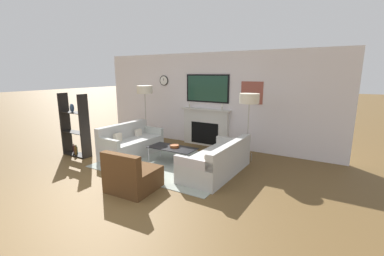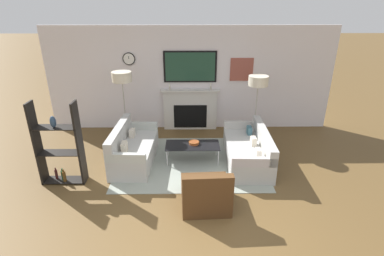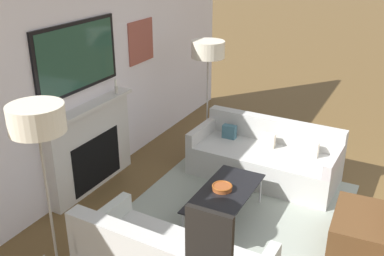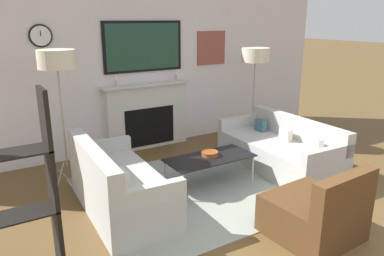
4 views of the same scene
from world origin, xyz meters
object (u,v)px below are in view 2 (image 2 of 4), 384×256
(couch_left, at_px, (133,150))
(armchair, at_px, (206,193))
(couch_right, at_px, (249,151))
(floor_lamp_right, at_px, (258,82))
(shelf_unit, at_px, (59,147))
(coffee_table, at_px, (193,146))
(floor_lamp_left, at_px, (122,78))
(decorative_bowl, at_px, (194,143))

(couch_left, relative_size, armchair, 2.00)
(couch_right, bearing_deg, floor_lamp_right, 72.52)
(armchair, bearing_deg, couch_left, 134.14)
(floor_lamp_right, distance_m, shelf_unit, 4.45)
(couch_left, relative_size, shelf_unit, 1.04)
(couch_right, distance_m, coffee_table, 1.22)
(shelf_unit, bearing_deg, couch_left, 31.39)
(couch_left, xyz_separation_m, floor_lamp_left, (-0.31, 1.00, 1.33))
(couch_right, distance_m, floor_lamp_right, 1.65)
(floor_lamp_left, distance_m, shelf_unit, 2.14)
(armchair, height_order, decorative_bowl, armchair)
(couch_right, xyz_separation_m, shelf_unit, (-3.70, -0.73, 0.49))
(floor_lamp_left, bearing_deg, couch_right, -19.62)
(floor_lamp_right, relative_size, shelf_unit, 1.03)
(floor_lamp_left, bearing_deg, armchair, -54.57)
(floor_lamp_left, relative_size, shelf_unit, 1.09)
(couch_left, height_order, floor_lamp_right, floor_lamp_right)
(floor_lamp_left, xyz_separation_m, floor_lamp_right, (3.13, 0.00, -0.10))
(shelf_unit, bearing_deg, decorative_bowl, 18.29)
(couch_right, height_order, decorative_bowl, couch_right)
(floor_lamp_right, bearing_deg, shelf_unit, -156.65)
(armchair, relative_size, coffee_table, 0.73)
(couch_left, distance_m, floor_lamp_left, 1.69)
(floor_lamp_right, xyz_separation_m, shelf_unit, (-4.02, -1.74, -0.77))
(armchair, height_order, floor_lamp_right, floor_lamp_right)
(couch_right, xyz_separation_m, floor_lamp_right, (0.32, 1.00, 1.27))
(coffee_table, distance_m, floor_lamp_right, 2.14)
(couch_left, bearing_deg, shelf_unit, -148.61)
(shelf_unit, bearing_deg, floor_lamp_left, 62.79)
(couch_left, bearing_deg, armchair, -45.86)
(coffee_table, xyz_separation_m, shelf_unit, (-2.49, -0.79, 0.39))
(floor_lamp_left, xyz_separation_m, shelf_unit, (-0.89, -1.74, -0.87))
(couch_left, xyz_separation_m, floor_lamp_right, (2.81, 1.00, 1.23))
(coffee_table, distance_m, decorative_bowl, 0.08)
(floor_lamp_right, bearing_deg, decorative_bowl, -148.92)
(armchair, bearing_deg, floor_lamp_right, 62.34)
(coffee_table, relative_size, floor_lamp_right, 0.70)
(shelf_unit, bearing_deg, couch_right, 11.20)
(armchair, relative_size, floor_lamp_left, 0.48)
(couch_right, xyz_separation_m, coffee_table, (-1.21, 0.05, 0.10))
(decorative_bowl, height_order, floor_lamp_right, floor_lamp_right)
(coffee_table, bearing_deg, floor_lamp_left, 149.36)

